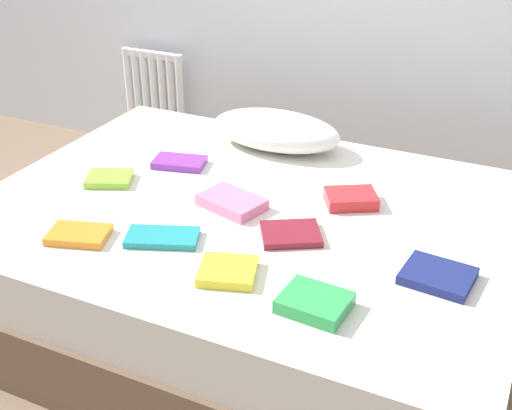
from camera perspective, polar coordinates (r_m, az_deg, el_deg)
The scene contains 14 objects.
ground_plane at distance 2.72m, azimuth -0.46°, elevation -9.40°, with size 8.00×8.00×0.00m, color #7F6651.
bed at distance 2.58m, azimuth -0.48°, elevation -5.05°, with size 2.00×1.50×0.50m.
radiator at distance 4.01m, azimuth -8.68°, elevation 9.34°, with size 0.40×0.04×0.51m.
pillow at distance 2.91m, azimuth 1.69°, elevation 6.40°, with size 0.58×0.31×0.16m, color white.
textbook_maroon at distance 2.25m, azimuth 2.98°, elevation -2.49°, with size 0.20×0.16×0.02m, color maroon.
textbook_teal at distance 2.25m, azimuth -8.00°, elevation -2.76°, with size 0.24×0.13×0.02m, color teal.
textbook_lime at distance 2.68m, azimuth -12.42°, elevation 2.21°, with size 0.17×0.14×0.03m, color #8CC638.
textbook_pink at distance 2.43m, azimuth -2.08°, elevation 0.24°, with size 0.23×0.15×0.04m, color pink.
textbook_red at distance 2.47m, azimuth 8.11°, elevation 0.54°, with size 0.18×0.14×0.05m, color red.
textbook_yellow at distance 2.05m, azimuth -2.41°, elevation -5.68°, with size 0.17×0.16×0.03m, color yellow.
textbook_navy at distance 2.11m, azimuth 15.27°, elevation -5.87°, with size 0.21×0.17×0.03m, color navy.
textbook_purple at distance 2.77m, azimuth -6.56°, elevation 3.64°, with size 0.21×0.13×0.03m, color purple.
textbook_green at distance 1.92m, azimuth 5.03°, elevation -8.32°, with size 0.19×0.16×0.04m, color green.
textbook_orange at distance 2.32m, azimuth -14.90°, elevation -2.47°, with size 0.20×0.14×0.03m, color orange.
Camera 1 is at (0.94, -1.94, 1.66)m, focal length 46.81 mm.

